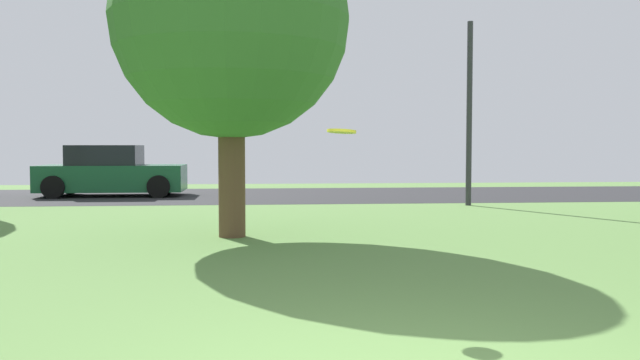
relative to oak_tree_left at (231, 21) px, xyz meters
name	(u,v)px	position (x,y,z in m)	size (l,w,h in m)	color
road_strip	(290,195)	(1.33, 9.02, -3.46)	(44.00, 6.40, 0.01)	#28282B
oak_tree_left	(231,21)	(0.00, 0.00, 0.00)	(3.80, 3.80, 5.38)	brown
frisbee_disc	(342,131)	(1.20, -4.72, -1.86)	(0.38, 0.38, 0.05)	yellow
parked_car_green	(111,173)	(-3.88, 9.14, -2.79)	(4.12, 1.97, 1.49)	#195633
street_lamp_post	(469,114)	(5.58, 5.22, -1.21)	(0.14, 0.14, 4.50)	#2D2D33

